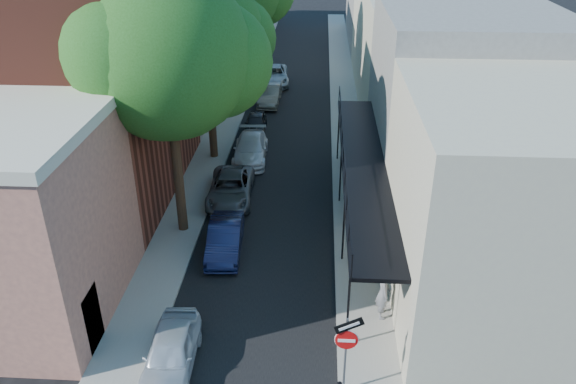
# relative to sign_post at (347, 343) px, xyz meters

# --- Properties ---
(road_surface) EXTENTS (6.00, 64.00, 0.01)m
(road_surface) POSITION_rel_sign_post_xyz_m (-3.16, 29.03, -2.03)
(road_surface) COLOR black
(road_surface) RESTS_ON ground
(sidewalk_left) EXTENTS (2.00, 64.00, 0.12)m
(sidewalk_left) POSITION_rel_sign_post_xyz_m (-7.16, 29.03, -1.98)
(sidewalk_left) COLOR gray
(sidewalk_left) RESTS_ON ground
(sidewalk_right) EXTENTS (2.00, 64.00, 0.12)m
(sidewalk_right) POSITION_rel_sign_post_xyz_m (0.84, 29.03, -1.98)
(sidewalk_right) COLOR gray
(sidewalk_right) RESTS_ON ground
(buildings_left) EXTENTS (10.10, 59.10, 12.00)m
(buildings_left) POSITION_rel_sign_post_xyz_m (-12.46, 27.79, 2.90)
(buildings_left) COLOR tan
(buildings_left) RESTS_ON ground
(buildings_right) EXTENTS (9.80, 55.00, 10.00)m
(buildings_right) POSITION_rel_sign_post_xyz_m (5.83, 28.51, 2.39)
(buildings_right) COLOR #B9B199
(buildings_right) RESTS_ON ground
(sign_post) EXTENTS (0.89, 0.17, 2.99)m
(sign_post) POSITION_rel_sign_post_xyz_m (0.00, 0.00, 0.00)
(sign_post) COLOR #595B60
(sign_post) RESTS_ON ground
(oak_near) EXTENTS (7.48, 6.80, 11.42)m
(oak_near) POSITION_rel_sign_post_xyz_m (-6.53, 9.29, 5.84)
(oak_near) COLOR #321E14
(oak_near) RESTS_ON ground
(oak_mid) EXTENTS (6.60, 6.00, 10.20)m
(oak_mid) POSITION_rel_sign_post_xyz_m (-6.58, 17.26, 5.02)
(oak_mid) COLOR #321E14
(oak_mid) RESTS_ON ground
(parked_car_a) EXTENTS (1.69, 3.89, 1.31)m
(parked_car_a) POSITION_rel_sign_post_xyz_m (-5.46, 0.74, -1.38)
(parked_car_a) COLOR silver
(parked_car_a) RESTS_ON ground
(parked_car_b) EXTENTS (1.59, 3.97, 1.28)m
(parked_car_b) POSITION_rel_sign_post_xyz_m (-4.79, 7.47, -1.39)
(parked_car_b) COLOR #13183B
(parked_car_b) RESTS_ON ground
(parked_car_c) EXTENTS (2.32, 4.69, 1.28)m
(parked_car_c) POSITION_rel_sign_post_xyz_m (-5.23, 12.02, -1.40)
(parked_car_c) COLOR #54565B
(parked_car_c) RESTS_ON ground
(parked_car_d) EXTENTS (2.02, 4.61, 1.32)m
(parked_car_d) POSITION_rel_sign_post_xyz_m (-4.82, 16.89, -1.38)
(parked_car_d) COLOR silver
(parked_car_d) RESTS_ON ground
(parked_car_e) EXTENTS (1.46, 3.37, 1.13)m
(parked_car_e) POSITION_rel_sign_post_xyz_m (-4.99, 21.22, -1.47)
(parked_car_e) COLOR black
(parked_car_e) RESTS_ON ground
(parked_car_f) EXTENTS (1.49, 4.16, 1.36)m
(parked_car_f) POSITION_rel_sign_post_xyz_m (-4.56, 26.61, -1.35)
(parked_car_f) COLOR #625E53
(parked_car_f) RESTS_ON ground
(parked_car_g) EXTENTS (2.82, 5.26, 1.40)m
(parked_car_g) POSITION_rel_sign_post_xyz_m (-4.69, 31.55, -1.33)
(parked_car_g) COLOR #96A1A9
(parked_car_g) RESTS_ON ground
(pedestrian) EXTENTS (0.53, 0.76, 2.00)m
(pedestrian) POSITION_rel_sign_post_xyz_m (1.44, 3.55, -0.92)
(pedestrian) COLOR slate
(pedestrian) RESTS_ON sidewalk_right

